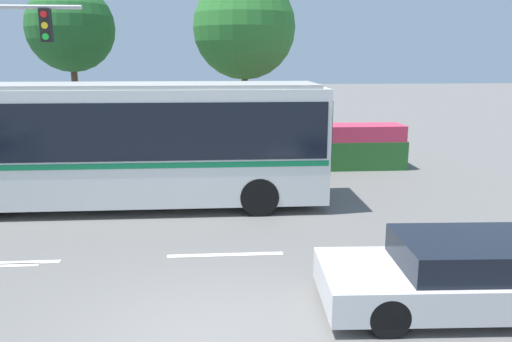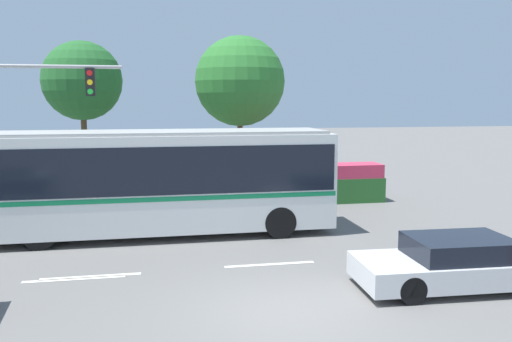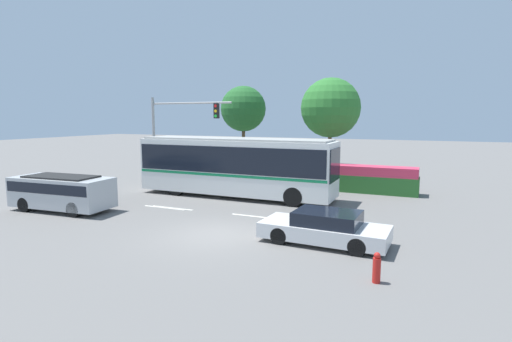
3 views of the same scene
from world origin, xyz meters
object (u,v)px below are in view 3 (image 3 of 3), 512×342
Objects in this scene: street_tree_centre at (331,108)px; street_tree_left at (243,109)px; sedan_foreground at (325,228)px; fire_hydrant at (377,268)px; traffic_light_pole at (174,127)px; city_bus at (236,164)px; suv_left_lane at (62,190)px.

street_tree_left is at bearing 174.76° from street_tree_centre.
fire_hydrant is at bearing 129.78° from sedan_foreground.
street_tree_left reaches higher than traffic_light_pole.
street_tree_centre is at bearing 59.68° from city_bus.
city_bus is at bearing -137.50° from suv_left_lane.
suv_left_lane is 0.72× the size of street_tree_centre.
city_bus reaches higher than suv_left_lane.
suv_left_lane is (-12.88, -0.18, 0.43)m from sedan_foreground.
street_tree_centre reaches higher than fire_hydrant.
street_tree_left is (-9.63, 13.38, 4.53)m from sedan_foreground.
suv_left_lane is at bearing 170.12° from fire_hydrant.
traffic_light_pole is at bearing 165.06° from city_bus.
traffic_light_pole is at bearing -111.41° from street_tree_left.
city_bus is at bearing -67.80° from street_tree_left.
suv_left_lane is 0.87× the size of traffic_light_pole.
suv_left_lane is 16.85m from street_tree_centre.
sedan_foreground is 0.90× the size of suv_left_lane.
suv_left_lane is 8.42m from traffic_light_pole.
street_tree_left is at bearing 112.47° from city_bus.
sedan_foreground is 0.78× the size of traffic_light_pole.
street_tree_left is (3.25, 13.55, 4.10)m from suv_left_lane.
sedan_foreground is at bearing 127.49° from fire_hydrant.
sedan_foreground is at bearing -42.71° from city_bus.
suv_left_lane is at bearing 3.07° from sedan_foreground.
suv_left_lane reaches higher than sedan_foreground.
sedan_foreground is at bearing -32.87° from traffic_light_pole.
street_tree_centre is at bearing -74.91° from sedan_foreground.
sedan_foreground is (6.73, -6.27, -1.33)m from city_bus.
fire_hydrant is (11.77, -16.17, -4.69)m from street_tree_left.
traffic_light_pole is 10.39m from street_tree_centre.
street_tree_left is 20.54m from fire_hydrant.
fire_hydrant is (14.01, -10.46, -3.47)m from traffic_light_pole.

